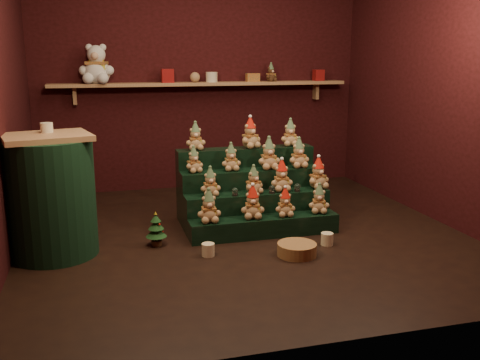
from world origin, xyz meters
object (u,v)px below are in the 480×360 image
object	(u,v)px
mini_christmas_tree	(156,229)
white_bear	(96,59)
brown_bear	(271,72)
snow_globe_a	(235,192)
snow_globe_c	(297,187)
riser_tier_front	(264,227)
mug_right	(327,239)
wicker_basket	(297,249)
snow_globe_b	(272,189)
side_table	(51,196)
mug_left	(208,250)

from	to	relation	value
mini_christmas_tree	white_bear	bearing A→B (deg)	101.91
brown_bear	mini_christmas_tree	bearing A→B (deg)	-152.67
white_bear	snow_globe_a	bearing A→B (deg)	-44.60
snow_globe_c	mini_christmas_tree	size ratio (longest dim) A/B	0.25
riser_tier_front	mug_right	xyz separation A→B (m)	(0.46, -0.38, -0.04)
wicker_basket	white_bear	world-z (taller)	white_bear
riser_tier_front	mug_right	distance (m)	0.59
snow_globe_b	brown_bear	bearing A→B (deg)	72.32
mini_christmas_tree	brown_bear	distance (m)	2.85
mug_right	wicker_basket	world-z (taller)	mug_right
side_table	riser_tier_front	bearing A→B (deg)	-13.32
white_bear	snow_globe_c	bearing A→B (deg)	-32.72
mini_christmas_tree	white_bear	world-z (taller)	white_bear
snow_globe_b	mug_left	xyz separation A→B (m)	(-0.73, -0.52, -0.35)
snow_globe_c	snow_globe_b	bearing A→B (deg)	180.00
side_table	mug_left	xyz separation A→B (m)	(1.23, -0.37, -0.45)
mug_right	brown_bear	xyz separation A→B (m)	(0.22, 2.30, 1.38)
snow_globe_c	mug_left	bearing A→B (deg)	-152.08
snow_globe_b	wicker_basket	bearing A→B (deg)	-90.83
snow_globe_a	side_table	size ratio (longest dim) A/B	0.08
snow_globe_a	snow_globe_c	bearing A→B (deg)	0.00
side_table	mini_christmas_tree	distance (m)	0.91
mug_left	mug_right	size ratio (longest dim) A/B	0.99
snow_globe_a	mini_christmas_tree	world-z (taller)	snow_globe_a
mug_left	mug_right	xyz separation A→B (m)	(1.07, -0.01, 0.00)
riser_tier_front	mug_left	xyz separation A→B (m)	(-0.61, -0.36, -0.04)
mug_left	side_table	bearing A→B (deg)	163.18
mug_left	wicker_basket	world-z (taller)	mug_left
snow_globe_c	mini_christmas_tree	xyz separation A→B (m)	(-1.37, -0.16, -0.25)
snow_globe_b	mug_right	size ratio (longest dim) A/B	0.72
mini_christmas_tree	mug_right	size ratio (longest dim) A/B	2.87
snow_globe_b	white_bear	xyz separation A→B (m)	(-1.52, 1.77, 1.20)
side_table	mug_left	size ratio (longest dim) A/B	9.48
brown_bear	snow_globe_c	bearing A→B (deg)	-121.37
brown_bear	riser_tier_front	bearing A→B (deg)	-131.10
mug_right	brown_bear	world-z (taller)	brown_bear
mini_christmas_tree	mug_right	world-z (taller)	mini_christmas_tree
snow_globe_a	mug_left	distance (m)	0.73
snow_globe_a	snow_globe_b	size ratio (longest dim) A/B	0.99
snow_globe_b	side_table	bearing A→B (deg)	-175.63
snow_globe_b	snow_globe_c	world-z (taller)	snow_globe_c
riser_tier_front	snow_globe_a	world-z (taller)	snow_globe_a
snow_globe_a	snow_globe_c	distance (m)	0.62
mug_right	snow_globe_b	bearing A→B (deg)	122.23
white_bear	riser_tier_front	bearing A→B (deg)	-41.91
snow_globe_a	mini_christmas_tree	size ratio (longest dim) A/B	0.25
mug_left	wicker_basket	xyz separation A→B (m)	(0.72, -0.18, -0.00)
mug_right	riser_tier_front	bearing A→B (deg)	140.73
mini_christmas_tree	white_bear	distance (m)	2.44
snow_globe_a	snow_globe_b	world-z (taller)	same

